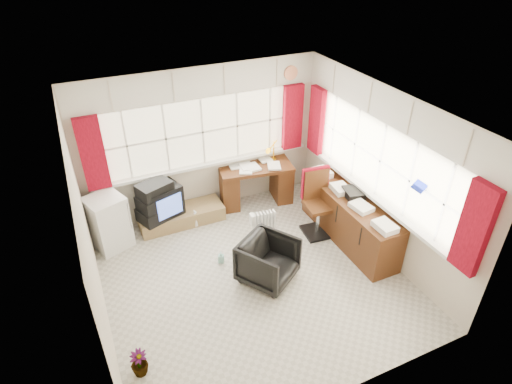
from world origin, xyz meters
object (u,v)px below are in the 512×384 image
desk (255,182)px  radiator (264,229)px  task_chair (317,199)px  office_chair (268,261)px  credenza (349,218)px  crt_tv (161,200)px  tv_bench (182,216)px  desk_lamp (274,146)px  mini_fridge (108,222)px

desk → radiator: (-0.35, -1.09, -0.19)m
task_chair → radiator: (-0.89, 0.07, -0.37)m
radiator → office_chair: bearing=-111.7°
credenza → crt_tv: size_ratio=2.85×
radiator → tv_bench: (-1.05, 1.01, -0.09)m
tv_bench → desk_lamp: bearing=4.8°
office_chair → task_chair: bearing=-2.1°
desk_lamp → radiator: bearing=-122.4°
desk → desk_lamp: bearing=10.1°
desk → office_chair: desk is taller
credenza → crt_tv: (-2.57, 1.56, 0.12)m
desk_lamp → radiator: (-0.73, -1.16, -0.78)m
radiator → mini_fridge: (-2.21, 0.88, 0.22)m
tv_bench → mini_fridge: size_ratio=1.61×
credenza → radiator: bearing=157.4°
office_chair → crt_tv: size_ratio=1.02×
crt_tv → credenza: bearing=-31.2°
desk → office_chair: 2.01m
desk → tv_bench: (-1.40, -0.08, -0.28)m
tv_bench → office_chair: bearing=-68.1°
credenza → tv_bench: bearing=146.3°
desk → radiator: 1.16m
office_chair → tv_bench: size_ratio=0.51×
office_chair → radiator: bearing=35.0°
desk → mini_fridge: mini_fridge is taller
desk → task_chair: task_chair is taller
radiator → tv_bench: size_ratio=0.38×
office_chair → tv_bench: bearing=78.6°
radiator → desk: bearing=72.4°
office_chair → radiator: size_ratio=1.34×
office_chair → mini_fridge: mini_fridge is taller
mini_fridge → office_chair: bearing=-41.9°
task_chair → office_chair: task_chair is taller
credenza → mini_fridge: 3.71m
desk → mini_fridge: 2.56m
desk → credenza: 1.83m
radiator → crt_tv: 1.73m
desk → office_chair: size_ratio=1.88×
desk_lamp → mini_fridge: (-2.94, -0.28, -0.56)m
desk → credenza: size_ratio=0.68×
office_chair → mini_fridge: size_ratio=0.82×
office_chair → tv_bench: 1.97m
task_chair → credenza: bearing=-52.4°
office_chair → desk_lamp: bearing=28.5°
tv_bench → credenza: bearing=-33.7°
task_chair → crt_tv: size_ratio=1.57×
task_chair → credenza: 0.58m
office_chair → credenza: (1.55, 0.30, 0.07)m
office_chair → credenza: 1.58m
task_chair → credenza: (0.34, -0.44, -0.19)m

